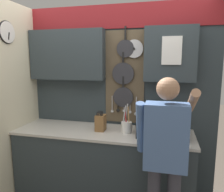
{
  "coord_description": "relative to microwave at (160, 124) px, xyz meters",
  "views": [
    {
      "loc": [
        0.73,
        -2.47,
        1.76
      ],
      "look_at": [
        0.06,
        0.22,
        1.31
      ],
      "focal_mm": 35.0,
      "sensor_mm": 36.0,
      "label": 1
    }
  ],
  "objects": [
    {
      "name": "base_cabinet_counter",
      "position": [
        -0.69,
        -0.01,
        -0.59
      ],
      "size": [
        2.16,
        0.66,
        0.91
      ],
      "color": "#2D383D",
      "rests_on": "ground_plane"
    },
    {
      "name": "back_wall_unit",
      "position": [
        -0.7,
        0.29,
        0.45
      ],
      "size": [
        2.73,
        0.22,
        2.45
      ],
      "color": "#2D383D",
      "rests_on": "ground_plane"
    },
    {
      "name": "side_wall",
      "position": [
        -1.79,
        -0.39,
        0.2
      ],
      "size": [
        0.07,
        1.6,
        2.45
      ],
      "color": "beige",
      "rests_on": "ground_plane"
    },
    {
      "name": "microwave",
      "position": [
        0.0,
        0.0,
        0.0
      ],
      "size": [
        0.51,
        0.4,
        0.26
      ],
      "color": "black",
      "rests_on": "base_cabinet_counter"
    },
    {
      "name": "knife_block",
      "position": [
        -0.72,
        0.0,
        -0.03
      ],
      "size": [
        0.11,
        0.15,
        0.26
      ],
      "color": "brown",
      "rests_on": "base_cabinet_counter"
    },
    {
      "name": "utensil_crock",
      "position": [
        -0.39,
        0.0,
        -0.06
      ],
      "size": [
        0.13,
        0.13,
        0.35
      ],
      "color": "white",
      "rests_on": "base_cabinet_counter"
    },
    {
      "name": "person",
      "position": [
        0.06,
        -0.54,
        -0.08
      ],
      "size": [
        0.54,
        0.6,
        1.62
      ],
      "color": "#383842",
      "rests_on": "ground_plane"
    }
  ]
}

